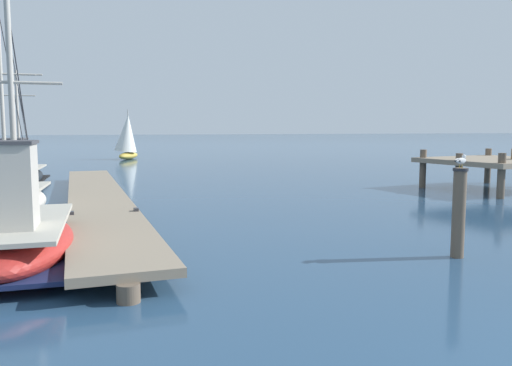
# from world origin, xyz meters

# --- Properties ---
(floating_dock) EXTENTS (1.95, 19.88, 0.53)m
(floating_dock) POSITION_xyz_m (-5.29, 15.01, 0.36)
(floating_dock) COLOR gray
(floating_dock) RESTS_ON ground
(fishing_boat_0) EXTENTS (2.22, 6.72, 5.14)m
(fishing_boat_0) POSITION_xyz_m (-8.32, 21.96, 0.61)
(fishing_boat_0) COLOR black
(fishing_boat_0) RESTS_ON ground
(fishing_boat_1) EXTENTS (2.57, 6.99, 6.48)m
(fishing_boat_1) POSITION_xyz_m (-7.90, 13.60, 0.70)
(fishing_boat_1) COLOR silver
(fishing_boat_1) RESTS_ON ground
(fishing_boat_2) EXTENTS (2.27, 4.94, 5.27)m
(fishing_boat_2) POSITION_xyz_m (-7.02, 7.97, 0.61)
(fishing_boat_2) COLOR #AD2823
(fishing_boat_2) RESTS_ON ground
(pier_platform) EXTENTS (5.45, 5.22, 1.77)m
(pier_platform) POSITION_xyz_m (10.80, 14.53, 1.18)
(pier_platform) COLOR gray
(pier_platform) RESTS_ON ground
(mooring_piling) EXTENTS (0.30, 0.30, 1.83)m
(mooring_piling) POSITION_xyz_m (1.37, 5.81, 0.95)
(mooring_piling) COLOR brown
(mooring_piling) RESTS_ON ground
(perched_seagull) EXTENTS (0.37, 0.23, 0.27)m
(perched_seagull) POSITION_xyz_m (1.36, 5.81, 1.98)
(perched_seagull) COLOR gold
(perched_seagull) RESTS_ON mooring_piling
(distant_sailboat) EXTENTS (2.69, 3.80, 4.15)m
(distant_sailboat) POSITION_xyz_m (-1.87, 41.51, 1.83)
(distant_sailboat) COLOR gold
(distant_sailboat) RESTS_ON ground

